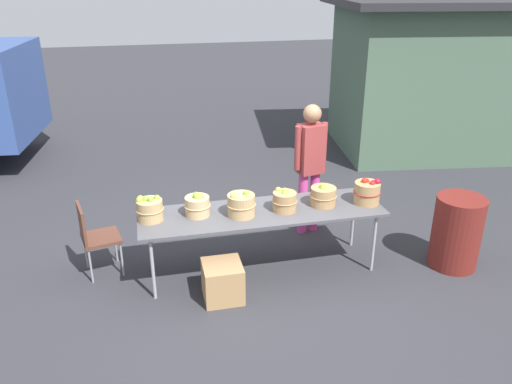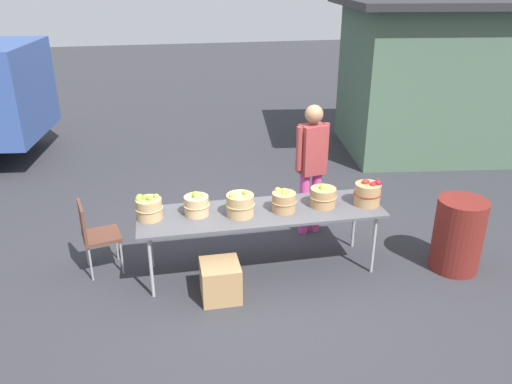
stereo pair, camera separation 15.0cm
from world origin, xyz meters
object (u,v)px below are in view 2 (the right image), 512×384
object	(u,v)px
apple_basket_red_0	(368,193)
market_table	(261,214)
produce_crate	(220,281)
vendor_adult	(312,160)
apple_basket_green_2	(240,204)
apple_basket_green_3	(284,201)
apple_basket_green_0	(149,208)
trash_barrel	(458,235)
apple_basket_green_4	(323,196)
folding_chair	(94,232)
apple_basket_green_1	(197,204)

from	to	relation	value
apple_basket_red_0	market_table	bearing A→B (deg)	177.38
produce_crate	market_table	bearing A→B (deg)	40.39
market_table	vendor_adult	bearing A→B (deg)	44.40
apple_basket_red_0	produce_crate	world-z (taller)	apple_basket_red_0
market_table	produce_crate	world-z (taller)	market_table
apple_basket_green_2	produce_crate	bearing A→B (deg)	-125.76
apple_basket_red_0	apple_basket_green_3	bearing A→B (deg)	178.91
apple_basket_red_0	vendor_adult	xyz separation A→B (m)	(-0.40, 0.85, 0.12)
apple_basket_green_0	apple_basket_green_3	world-z (taller)	apple_basket_green_0
apple_basket_red_0	trash_barrel	bearing A→B (deg)	-18.84
apple_basket_green_0	produce_crate	bearing A→B (deg)	-36.75
apple_basket_green_2	apple_basket_green_3	bearing A→B (deg)	2.14
apple_basket_green_4	market_table	bearing A→B (deg)	179.92
market_table	apple_basket_green_0	xyz separation A→B (m)	(-1.21, 0.06, 0.16)
apple_basket_green_3	vendor_adult	bearing A→B (deg)	55.69
folding_chair	market_table	bearing A→B (deg)	-113.18
market_table	vendor_adult	world-z (taller)	vendor_adult
apple_basket_green_3	folding_chair	size ratio (longest dim) A/B	0.33
folding_chair	produce_crate	xyz separation A→B (m)	(1.31, -0.78, -0.31)
apple_basket_green_1	folding_chair	size ratio (longest dim) A/B	0.33
vendor_adult	folding_chair	bearing A→B (deg)	-2.47
apple_basket_green_2	produce_crate	xyz separation A→B (m)	(-0.28, -0.39, -0.68)
apple_basket_green_1	trash_barrel	xyz separation A→B (m)	(2.91, -0.45, -0.44)
apple_basket_green_0	apple_basket_green_2	world-z (taller)	apple_basket_green_2
folding_chair	trash_barrel	xyz separation A→B (m)	(4.04, -0.73, -0.08)
apple_basket_green_2	produce_crate	distance (m)	0.83
apple_basket_green_1	apple_basket_red_0	distance (m)	1.92
apple_basket_green_0	produce_crate	world-z (taller)	apple_basket_green_0
apple_basket_green_0	apple_basket_green_1	world-z (taller)	apple_basket_green_0
apple_basket_green_1	apple_basket_green_3	xyz separation A→B (m)	(0.95, -0.09, -0.00)
apple_basket_green_3	trash_barrel	distance (m)	2.04
trash_barrel	apple_basket_green_0	bearing A→B (deg)	172.46
market_table	folding_chair	bearing A→B (deg)	169.66
apple_basket_green_4	apple_basket_red_0	distance (m)	0.51
apple_basket_green_0	apple_basket_green_4	xyz separation A→B (m)	(1.91, -0.06, -0.01)
apple_basket_green_0	apple_basket_green_2	xyz separation A→B (m)	(0.96, -0.11, 0.00)
apple_basket_green_3	apple_basket_red_0	world-z (taller)	apple_basket_red_0
produce_crate	folding_chair	bearing A→B (deg)	149.00
market_table	apple_basket_green_2	size ratio (longest dim) A/B	8.57
trash_barrel	produce_crate	distance (m)	2.74
apple_basket_green_0	apple_basket_green_1	xyz separation A→B (m)	(0.51, -0.00, -0.00)
folding_chair	trash_barrel	world-z (taller)	folding_chair
apple_basket_green_2	apple_basket_green_4	xyz separation A→B (m)	(0.95, 0.05, -0.01)
apple_basket_green_2	apple_basket_green_4	world-z (taller)	apple_basket_green_2
apple_basket_green_3	vendor_adult	xyz separation A→B (m)	(0.57, 0.83, 0.14)
market_table	apple_basket_green_4	distance (m)	0.72
apple_basket_green_1	produce_crate	xyz separation A→B (m)	(0.17, -0.51, -0.67)
apple_basket_green_3	vendor_adult	world-z (taller)	vendor_adult
produce_crate	vendor_adult	bearing A→B (deg)	42.88
apple_basket_green_4	vendor_adult	xyz separation A→B (m)	(0.11, 0.80, 0.14)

